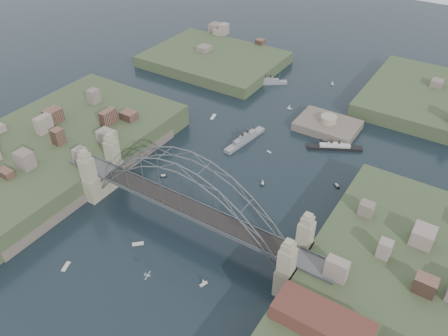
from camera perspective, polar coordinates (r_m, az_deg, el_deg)
ground at (r=125.32m, az=-4.50°, el=-7.85°), size 500.00×500.00×0.00m
bridge at (r=116.96m, az=-4.78°, el=-3.57°), size 84.00×13.80×24.60m
shore_west at (r=158.31m, az=-21.48°, el=1.14°), size 50.50×90.00×12.00m
shore_east at (r=110.60m, az=21.47°, el=-18.04°), size 50.50×90.00×12.00m
headland_nw at (r=216.67m, az=-1.26°, el=13.20°), size 60.00×45.00×9.00m
fort_island at (r=170.69m, az=12.98°, el=4.79°), size 22.00×16.00×9.40m
wharf_shed at (r=96.50m, az=12.44°, el=-18.49°), size 20.00×8.00×4.00m
naval_cruiser_near at (r=158.76m, az=2.67°, el=3.67°), size 5.36×20.09×5.97m
naval_cruiser_far at (r=198.89m, az=5.60°, el=10.85°), size 14.97×11.59×5.65m
ocean_liner at (r=159.58m, az=13.93°, el=2.59°), size 17.84×11.19×4.63m
aeroplane at (r=108.28m, az=-9.79°, el=-13.33°), size 1.52×2.70×0.40m
small_boat_a at (r=143.90m, az=-7.75°, el=-1.01°), size 2.28×1.96×1.43m
small_boat_b at (r=139.51m, az=4.95°, el=-1.84°), size 1.11×2.09×2.38m
small_boat_c at (r=123.19m, az=-10.92°, el=-9.48°), size 2.88×2.80×0.45m
small_boat_d at (r=143.11m, az=14.19°, el=-2.20°), size 2.34×2.11×1.43m
small_boat_e at (r=173.38m, az=-1.39°, el=6.54°), size 2.30×4.12×0.45m
small_boat_f at (r=154.27m, az=5.77°, el=2.04°), size 1.76×0.99×0.45m
small_boat_h at (r=180.22m, az=8.34°, el=7.69°), size 2.22×1.12×2.38m
small_boat_i at (r=122.05m, az=11.62°, el=-10.07°), size 1.30×2.54×1.43m
small_boat_j at (r=122.57m, az=-19.51°, el=-11.76°), size 2.03×3.25×0.45m
small_boat_k at (r=202.46m, az=13.68°, el=10.50°), size 1.72×1.25×2.38m
small_boat_l at (r=166.56m, az=-10.52°, el=4.47°), size 1.15×2.83×0.45m
small_boat_m at (r=111.84m, az=-2.63°, el=-14.33°), size 1.36×2.13×2.38m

